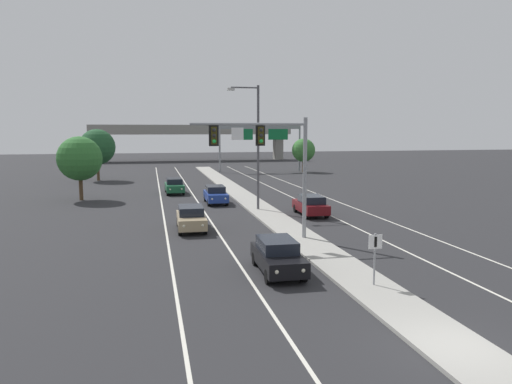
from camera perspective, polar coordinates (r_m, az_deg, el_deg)
name	(u,v)px	position (r m, az deg, el deg)	size (l,w,h in m)	color
ground_plane	(454,350)	(16.63, 22.24, -16.74)	(260.00, 260.00, 0.00)	#28282B
median_island	(289,229)	(32.35, 3.93, -4.39)	(2.40, 110.00, 0.15)	#9E9B93
lane_stripe_oncoming_center	(207,215)	(38.22, -5.81, -2.70)	(0.14, 100.00, 0.01)	silver
lane_stripe_receding_center	(321,211)	(40.34, 7.58, -2.20)	(0.14, 100.00, 0.01)	silver
edge_stripe_left	(164,217)	(38.00, -10.77, -2.85)	(0.14, 100.00, 0.01)	silver
edge_stripe_right	(358,209)	(41.57, 11.87, -2.01)	(0.14, 100.00, 0.01)	silver
overhead_signal_mast	(269,152)	(28.45, 1.58, 4.67)	(6.91, 0.44, 7.20)	gray
median_sign_post	(375,251)	(21.00, 13.78, -6.79)	(0.60, 0.10, 2.20)	gray
street_lamp_median	(255,140)	(39.43, -0.07, 6.10)	(2.58, 0.28, 10.00)	#4C4C51
car_oncoming_black	(278,256)	(22.79, 2.56, -7.45)	(1.90, 4.50, 1.58)	black
car_oncoming_tan	(191,218)	(32.59, -7.62, -3.02)	(1.91, 4.50, 1.58)	tan
car_oncoming_blue	(216,194)	(44.11, -4.76, -0.27)	(1.86, 4.48, 1.58)	navy
car_oncoming_green	(174,186)	(51.43, -9.56, 0.73)	(1.90, 4.50, 1.58)	#195633
car_receding_darkred	(311,205)	(38.00, 6.44, -1.52)	(1.92, 4.51, 1.58)	#5B0F14
highway_sign_gantry	(260,133)	(77.27, 0.52, 6.97)	(13.28, 0.42, 7.50)	gray
overpass_bridge	(192,134)	(106.15, -7.51, 6.80)	(42.40, 6.40, 7.65)	gray
tree_far_right_b	(304,150)	(76.69, 5.60, 4.90)	(3.64, 3.64, 5.27)	#4C3823
tree_far_left_b	(80,159)	(48.61, -19.98, 3.70)	(4.17, 4.17, 6.03)	#4C3823
tree_far_left_a	(97,147)	(66.87, -18.13, 5.04)	(4.65, 4.65, 6.73)	#4C3823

